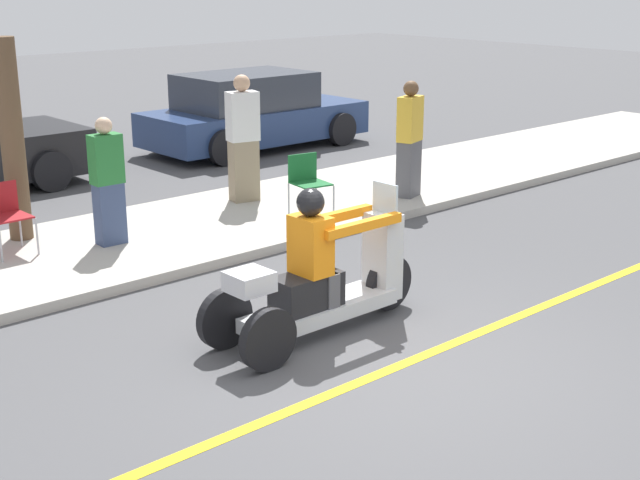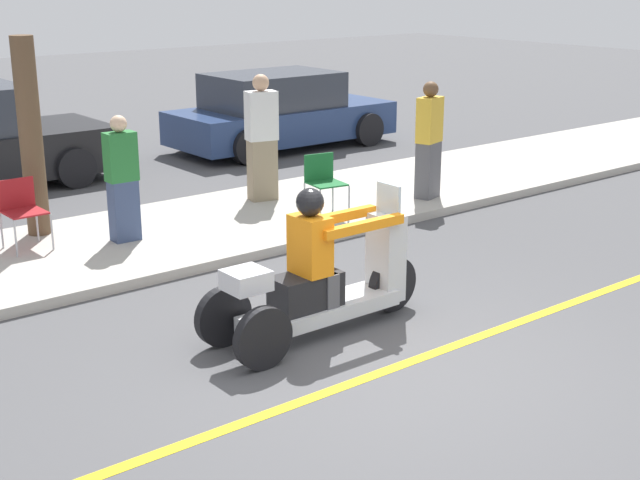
{
  "view_description": "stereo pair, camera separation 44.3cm",
  "coord_description": "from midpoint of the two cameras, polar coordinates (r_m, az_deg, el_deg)",
  "views": [
    {
      "loc": [
        -5.19,
        -4.84,
        3.32
      ],
      "look_at": [
        0.05,
        1.02,
        0.92
      ],
      "focal_mm": 50.0,
      "sensor_mm": 36.0,
      "label": 1
    },
    {
      "loc": [
        -4.85,
        -5.13,
        3.32
      ],
      "look_at": [
        0.05,
        1.02,
        0.92
      ],
      "focal_mm": 50.0,
      "sensor_mm": 36.0,
      "label": 2
    }
  ],
  "objects": [
    {
      "name": "sidewalk_strip",
      "position": [
        11.3,
        -13.52,
        -0.29
      ],
      "size": [
        28.0,
        2.8,
        0.12
      ],
      "color": "#B2ADA3",
      "rests_on": "ground"
    },
    {
      "name": "tree_trunk",
      "position": [
        11.45,
        -20.16,
        5.99
      ],
      "size": [
        0.28,
        0.28,
        2.45
      ],
      "color": "brown",
      "rests_on": "sidewalk_strip"
    },
    {
      "name": "spectator_mid_group",
      "position": [
        10.99,
        -14.56,
        3.5
      ],
      "size": [
        0.37,
        0.23,
        1.54
      ],
      "color": "#38476B",
      "rests_on": "sidewalk_strip"
    },
    {
      "name": "folding_chair_set_back",
      "position": [
        11.99,
        -1.89,
        3.96
      ],
      "size": [
        0.53,
        0.53,
        0.82
      ],
      "color": "#A5A8AD",
      "rests_on": "sidewalk_strip"
    },
    {
      "name": "motorcycle_trike",
      "position": [
        8.35,
        -1.48,
        -2.71
      ],
      "size": [
        2.38,
        0.73,
        1.43
      ],
      "color": "black",
      "rests_on": "ground"
    },
    {
      "name": "lane_stripe",
      "position": [
        7.85,
        3.38,
        -8.08
      ],
      "size": [
        24.0,
        0.12,
        0.01
      ],
      "color": "gold",
      "rests_on": "ground"
    },
    {
      "name": "folding_chair_curbside",
      "position": [
        11.06,
        -20.62,
        1.76
      ],
      "size": [
        0.47,
        0.47,
        0.82
      ],
      "color": "#A5A8AD",
      "rests_on": "sidewalk_strip"
    },
    {
      "name": "ground_plane",
      "position": [
        7.82,
        3.13,
        -8.2
      ],
      "size": [
        60.0,
        60.0,
        0.0
      ],
      "primitive_type": "plane",
      "color": "#4C4C4F"
    },
    {
      "name": "spectator_with_child",
      "position": [
        12.98,
        4.77,
        6.3
      ],
      "size": [
        0.45,
        0.35,
        1.68
      ],
      "color": "#515156",
      "rests_on": "sidewalk_strip"
    },
    {
      "name": "parked_car_lot_left",
      "position": [
        17.23,
        -5.11,
        8.1
      ],
      "size": [
        4.34,
        2.02,
        1.45
      ],
      "color": "navy",
      "rests_on": "ground"
    },
    {
      "name": "spectator_by_tree",
      "position": [
        12.74,
        -5.94,
        6.33
      ],
      "size": [
        0.48,
        0.35,
        1.8
      ],
      "color": "gray",
      "rests_on": "sidewalk_strip"
    }
  ]
}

